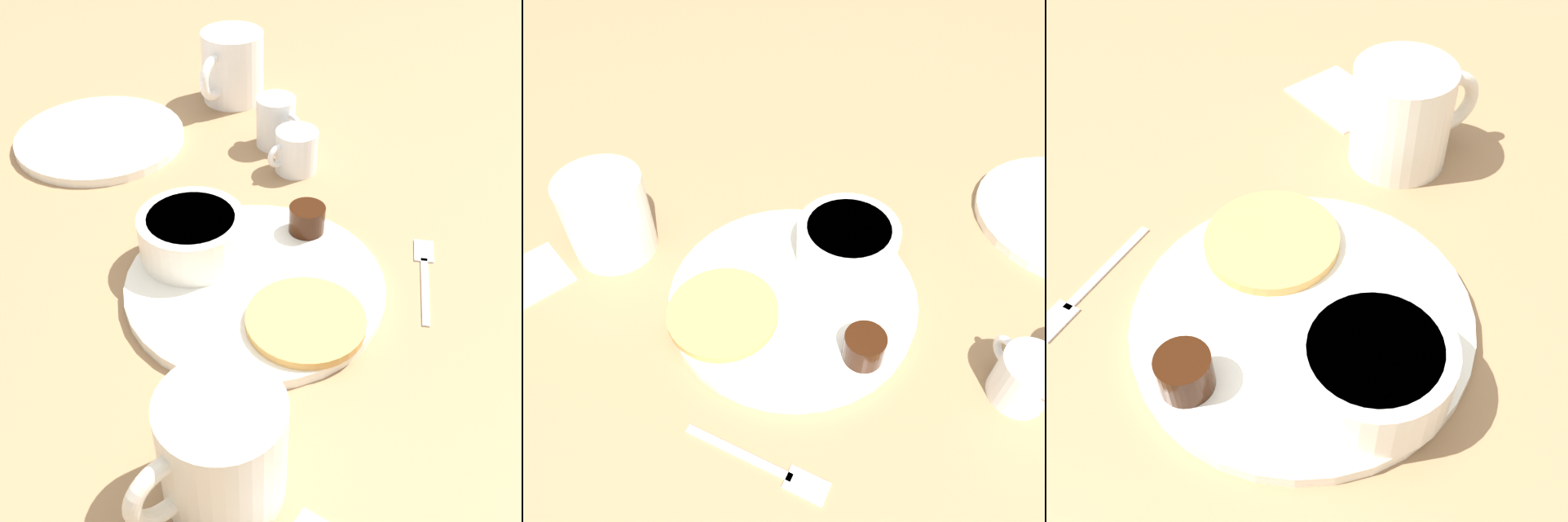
{
  "view_description": "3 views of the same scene",
  "coord_description": "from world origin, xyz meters",
  "views": [
    {
      "loc": [
        0.23,
        -0.42,
        0.44
      ],
      "look_at": [
        0.01,
        -0.0,
        0.04
      ],
      "focal_mm": 45.0,
      "sensor_mm": 36.0,
      "label": 1
    },
    {
      "loc": [
        0.24,
        0.22,
        0.43
      ],
      "look_at": [
        -0.01,
        -0.02,
        0.04
      ],
      "focal_mm": 35.0,
      "sensor_mm": 36.0,
      "label": 2
    },
    {
      "loc": [
        -0.22,
        0.2,
        0.4
      ],
      "look_at": [
        0.02,
        -0.02,
        0.04
      ],
      "focal_mm": 45.0,
      "sensor_mm": 36.0,
      "label": 3
    }
  ],
  "objects": [
    {
      "name": "pancake_stack",
      "position": [
        0.07,
        -0.03,
        0.02
      ],
      "size": [
        0.11,
        0.11,
        0.01
      ],
      "color": "tan",
      "rests_on": "plate"
    },
    {
      "name": "coffee_mug",
      "position": [
        0.08,
        -0.2,
        0.05
      ],
      "size": [
        0.09,
        0.12,
        0.1
      ],
      "color": "silver",
      "rests_on": "ground_plane"
    },
    {
      "name": "butter_ramekin",
      "position": [
        -0.09,
        0.02,
        0.03
      ],
      "size": [
        0.05,
        0.05,
        0.04
      ],
      "color": "white",
      "rests_on": "plate"
    },
    {
      "name": "bowl",
      "position": [
        -0.08,
        0.01,
        0.04
      ],
      "size": [
        0.11,
        0.11,
        0.05
      ],
      "color": "white",
      "rests_on": "plate"
    },
    {
      "name": "napkin",
      "position": [
        0.19,
        -0.23,
        0.0
      ],
      "size": [
        0.1,
        0.08,
        0.0
      ],
      "color": "white",
      "rests_on": "ground_plane"
    },
    {
      "name": "plate",
      "position": [
        0.0,
        0.0,
        0.01
      ],
      "size": [
        0.26,
        0.26,
        0.01
      ],
      "color": "white",
      "rests_on": "ground_plane"
    },
    {
      "name": "fork",
      "position": [
        0.14,
        0.11,
        0.0
      ],
      "size": [
        0.05,
        0.13,
        0.0
      ],
      "color": "silver",
      "rests_on": "ground_plane"
    },
    {
      "name": "ground_plane",
      "position": [
        0.0,
        0.0,
        0.0
      ],
      "size": [
        4.0,
        4.0,
        0.0
      ],
      "primitive_type": "plane",
      "color": "#93704C"
    },
    {
      "name": "syrup_cup",
      "position": [
        0.01,
        0.1,
        0.03
      ],
      "size": [
        0.04,
        0.04,
        0.03
      ],
      "color": "black",
      "rests_on": "plate"
    }
  ]
}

